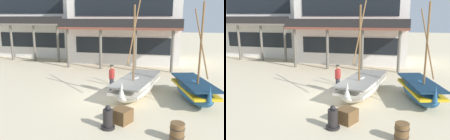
% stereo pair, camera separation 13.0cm
% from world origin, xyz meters
% --- Properties ---
extents(ground_plane, '(120.00, 120.00, 0.00)m').
position_xyz_m(ground_plane, '(0.00, 0.00, 0.00)').
color(ground_plane, beige).
extents(fishing_boat_near_left, '(2.32, 4.23, 5.18)m').
position_xyz_m(fishing_boat_near_left, '(4.60, 0.60, 0.62)').
color(fishing_boat_near_left, '#23517A').
rests_on(fishing_boat_near_left, ground).
extents(fishing_boat_centre_large, '(2.58, 4.90, 5.45)m').
position_xyz_m(fishing_boat_centre_large, '(1.50, 0.70, 0.60)').
color(fishing_boat_centre_large, silver).
rests_on(fishing_boat_centre_large, ground).
extents(fisherman_by_hull, '(0.27, 0.39, 1.68)m').
position_xyz_m(fisherman_by_hull, '(-0.02, 1.05, 0.83)').
color(fisherman_by_hull, '#33333D').
rests_on(fisherman_by_hull, ground).
extents(capstan_winch, '(0.59, 0.59, 1.00)m').
position_xyz_m(capstan_winch, '(0.85, -3.59, 0.40)').
color(capstan_winch, black).
rests_on(capstan_winch, ground).
extents(wooden_barrel, '(0.56, 0.56, 0.70)m').
position_xyz_m(wooden_barrel, '(3.56, -3.98, 0.35)').
color(wooden_barrel, brown).
rests_on(wooden_barrel, ground).
extents(cargo_crate, '(1.00, 1.00, 0.62)m').
position_xyz_m(cargo_crate, '(1.30, -2.88, 0.31)').
color(cargo_crate, brown).
rests_on(cargo_crate, ground).
extents(harbor_building_main, '(10.90, 8.65, 7.10)m').
position_xyz_m(harbor_building_main, '(-0.91, 12.25, 3.56)').
color(harbor_building_main, white).
rests_on(harbor_building_main, ground).
extents(harbor_building_annex, '(9.47, 7.40, 7.49)m').
position_xyz_m(harbor_building_annex, '(-11.33, 13.88, 3.75)').
color(harbor_building_annex, white).
rests_on(harbor_building_annex, ground).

